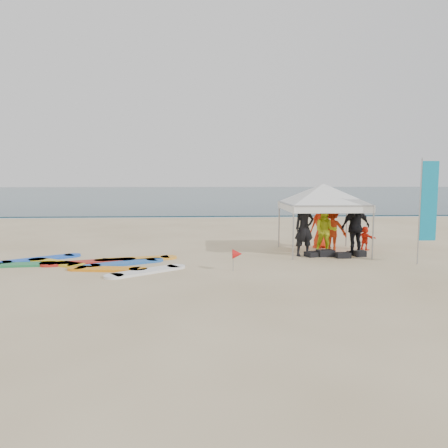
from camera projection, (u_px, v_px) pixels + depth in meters
name	position (u px, v px, depth m)	size (l,w,h in m)	color
ground	(234.00, 280.00, 11.52)	(120.00, 120.00, 0.00)	beige
ocean	(207.00, 193.00, 71.09)	(160.00, 84.00, 0.08)	#0C2633
shoreline_foam	(214.00, 217.00, 29.59)	(160.00, 1.20, 0.01)	silver
person_black_a	(304.00, 228.00, 14.89)	(0.70, 0.46, 1.91)	black
person_yellow	(325.00, 231.00, 15.26)	(0.80, 0.62, 1.65)	yellow
person_orange_a	(332.00, 229.00, 15.74)	(1.06, 0.61, 1.63)	red
person_black_b	(356.00, 227.00, 15.08)	(1.15, 0.48, 1.96)	black
person_orange_b	(321.00, 225.00, 16.56)	(0.87, 0.57, 1.79)	#FF3716
person_seated	(365.00, 238.00, 16.18)	(0.82, 0.26, 0.88)	red
canopy_tent	(323.00, 184.00, 15.39)	(3.74, 3.74, 2.82)	#A5A5A8
feather_flag	(428.00, 202.00, 13.33)	(0.55, 0.04, 3.28)	#A5A5A8
marker_pennant	(237.00, 254.00, 12.53)	(0.28, 0.28, 0.64)	#A5A5A8
gear_pile	(331.00, 254.00, 14.82)	(2.10, 0.74, 0.22)	black
surfboard_spread	(91.00, 264.00, 13.48)	(5.79, 3.68, 0.07)	yellow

